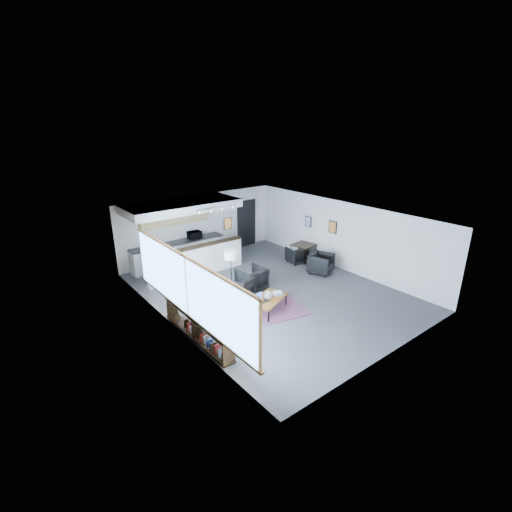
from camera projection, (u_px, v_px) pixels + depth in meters
room at (270, 255)px, 11.94m from camera, size 7.02×9.02×2.62m
window at (187, 289)px, 9.22m from camera, size 0.10×5.95×1.66m
console at (198, 328)px, 9.60m from camera, size 0.35×3.00×0.80m
kitchenette at (182, 233)px, 13.96m from camera, size 4.20×1.96×2.60m
doorway at (246, 222)px, 16.62m from camera, size 1.10×0.12×2.15m
track_light at (217, 208)px, 12.81m from camera, size 1.60×0.07×0.15m
wall_art_lower at (333, 227)px, 14.16m from camera, size 0.03×0.38×0.48m
wall_art_upper at (308, 221)px, 15.14m from camera, size 0.03×0.34×0.44m
kilim_rug at (269, 311)px, 11.15m from camera, size 2.43×1.91×0.01m
coffee_table at (269, 299)px, 11.02m from camera, size 1.45×1.13×0.42m
laptop at (259, 299)px, 10.81m from camera, size 0.38×0.33×0.25m
ceramic_pot at (268, 295)px, 10.92m from camera, size 0.26×0.26×0.26m
book_stack at (278, 293)px, 11.25m from camera, size 0.34×0.30×0.09m
coaster at (275, 300)px, 10.88m from camera, size 0.11×0.11×0.01m
armchair_left at (241, 286)px, 11.88m from camera, size 0.95×0.92×0.79m
armchair_right at (252, 278)px, 12.40m from camera, size 0.89×0.84×0.86m
floor_lamp at (231, 256)px, 11.83m from camera, size 0.52×0.52×1.51m
dining_table at (304, 246)px, 14.98m from camera, size 0.90×0.90×0.68m
dining_chair_near at (321, 264)px, 13.79m from camera, size 0.89×0.87×0.71m
dining_chair_far at (297, 255)px, 14.84m from camera, size 0.67×0.64×0.61m
microwave at (194, 234)px, 14.81m from camera, size 0.52×0.29×0.35m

